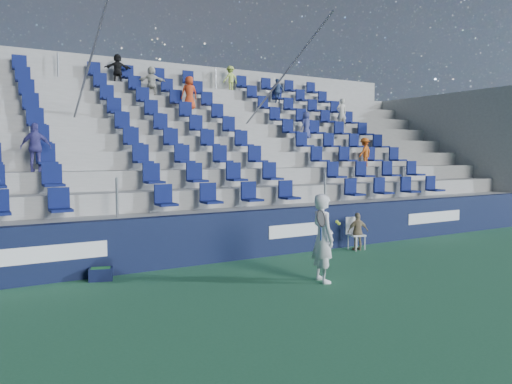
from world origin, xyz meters
TOP-DOWN VIEW (x-y plane):
  - ground at (0.00, 0.00)m, footprint 70.00×70.00m
  - sponsor_wall at (0.00, 3.15)m, footprint 24.00×0.32m
  - grandstand at (-0.00, 8.24)m, footprint 24.00×8.17m
  - tennis_player at (0.30, 0.30)m, footprint 0.69×0.74m
  - line_judge_chair at (3.28, 2.64)m, footprint 0.47×0.48m
  - line_judge at (3.28, 2.50)m, footprint 0.65×0.43m
  - ball_bin at (-3.60, 2.75)m, footprint 0.54×0.44m

SIDE VIEW (x-z plane):
  - ground at x=0.00m, z-range 0.00..0.00m
  - ball_bin at x=-3.60m, z-range 0.01..0.28m
  - line_judge_chair at x=3.28m, z-range 0.06..0.96m
  - line_judge at x=3.28m, z-range 0.00..1.03m
  - sponsor_wall at x=0.00m, z-range 0.00..1.20m
  - tennis_player at x=0.30m, z-range 0.00..1.82m
  - grandstand at x=0.00m, z-range -1.18..5.45m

